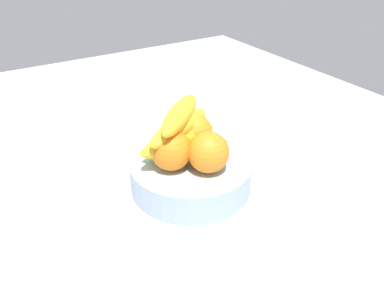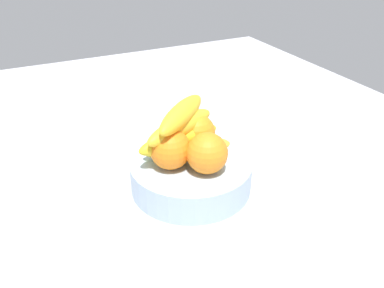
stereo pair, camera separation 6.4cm
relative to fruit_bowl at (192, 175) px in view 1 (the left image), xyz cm
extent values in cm
cube|color=#B1B2BD|center=(-0.44, 1.97, -4.43)|extent=(180.00, 140.00, 3.00)
cylinder|color=#ABC5D9|center=(0.00, 0.00, 0.00)|extent=(23.13, 23.13, 5.86)
sphere|color=orange|center=(3.73, 1.15, 6.68)|extent=(7.50, 7.50, 7.50)
sphere|color=orange|center=(-4.08, 2.84, 6.68)|extent=(7.50, 7.50, 7.50)
sphere|color=orange|center=(-0.80, -4.14, 6.68)|extent=(7.50, 7.50, 7.50)
ellipsoid|color=yellow|center=(-2.28, 0.03, 4.93)|extent=(8.17, 17.46, 4.00)
ellipsoid|color=yellow|center=(-2.35, -1.47, 7.13)|extent=(6.49, 17.41, 4.00)
ellipsoid|color=yellow|center=(-2.90, -0.94, 9.33)|extent=(10.67, 17.13, 4.00)
ellipsoid|color=yellow|center=(-3.62, -0.38, 11.53)|extent=(14.28, 15.37, 4.00)
camera|label=1|loc=(54.28, -33.54, 43.33)|focal=37.59mm
camera|label=2|loc=(57.37, -27.94, 43.33)|focal=37.59mm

